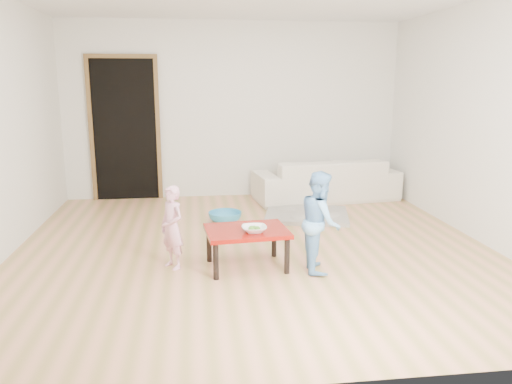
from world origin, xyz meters
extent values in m
cube|color=#AE8D4A|center=(0.00, 0.00, 0.00)|extent=(5.00, 5.00, 0.01)
cube|color=silver|center=(0.00, 2.50, 1.30)|extent=(5.00, 0.02, 2.60)
cube|color=silver|center=(2.50, 0.00, 1.30)|extent=(0.02, 5.00, 2.60)
imported|color=white|center=(1.33, 2.05, 0.31)|extent=(2.19, 1.08, 0.61)
cube|color=orange|center=(0.86, 1.88, 0.46)|extent=(0.50, 0.46, 0.12)
imported|color=white|center=(-0.08, -0.67, 0.41)|extent=(0.23, 0.23, 0.06)
imported|color=pink|center=(-0.83, -0.49, 0.40)|extent=(0.33, 0.35, 0.79)
imported|color=#6CADFB|center=(0.53, -0.72, 0.47)|extent=(0.40, 0.49, 0.94)
imported|color=#328FBD|center=(-0.24, 1.00, 0.07)|extent=(0.42, 0.42, 0.13)
camera|label=1|loc=(-0.61, -5.04, 1.75)|focal=35.00mm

